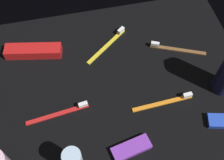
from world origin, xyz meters
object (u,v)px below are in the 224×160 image
toothbrush_yellow (109,43)px  snack_bar_purple (131,148)px  toothbrush_red (61,112)px  toothpaste_box_red (33,51)px  toothbrush_orange (166,102)px  toothbrush_brown (174,48)px

toothbrush_yellow → snack_bar_purple: (-1.59, -35.69, 0.14)cm
toothbrush_red → toothpaste_box_red: 23.49cm
toothbrush_orange → snack_bar_purple: size_ratio=1.73×
toothbrush_yellow → toothpaste_box_red: bearing=176.9°
toothbrush_orange → toothpaste_box_red: toothpaste_box_red is taller
toothbrush_red → toothpaste_box_red: (-5.91, 22.72, 0.99)cm
toothbrush_brown → toothpaste_box_red: 45.10cm
toothbrush_red → toothpaste_box_red: size_ratio=1.02×
toothbrush_orange → toothbrush_brown: bearing=64.1°
toothbrush_red → toothbrush_orange: (29.81, -3.07, 0.00)cm
toothbrush_yellow → toothbrush_orange: 27.14cm
toothbrush_orange → toothbrush_brown: 19.84cm
toothbrush_orange → toothpaste_box_red: bearing=144.2°
toothbrush_orange → snack_bar_purple: toothbrush_orange is taller
toothbrush_brown → toothpaste_box_red: (-44.39, 7.94, 0.99)cm
toothbrush_yellow → snack_bar_purple: bearing=-92.6°
toothbrush_red → toothbrush_yellow: bearing=49.7°
toothpaste_box_red → toothbrush_red: bearing=-64.4°
toothbrush_yellow → toothpaste_box_red: toothpaste_box_red is taller
toothbrush_brown → snack_bar_purple: bearing=-127.0°
toothbrush_brown → snack_bar_purple: size_ratio=1.64×
toothbrush_orange → toothpaste_box_red: size_ratio=1.02×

